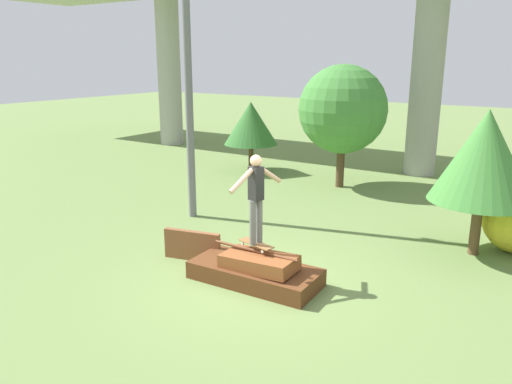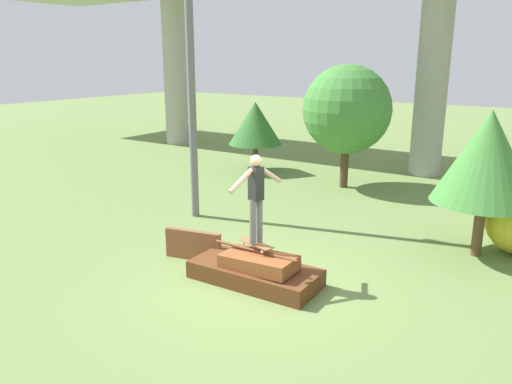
{
  "view_description": "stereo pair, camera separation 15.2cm",
  "coord_description": "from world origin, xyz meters",
  "px_view_note": "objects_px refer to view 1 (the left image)",
  "views": [
    {
      "loc": [
        4.78,
        -7.26,
        4.11
      ],
      "look_at": [
        -0.03,
        0.08,
        1.75
      ],
      "focal_mm": 35.0,
      "sensor_mm": 36.0,
      "label": 1
    },
    {
      "loc": [
        4.9,
        -7.18,
        4.11
      ],
      "look_at": [
        -0.03,
        0.08,
        1.75
      ],
      "focal_mm": 35.0,
      "sensor_mm": 36.0,
      "label": 2
    }
  ],
  "objects_px": {
    "skater": "(256,193)",
    "utility_pole": "(188,59)",
    "skateboard": "(256,244)",
    "tree_mid_back": "(251,123)",
    "tree_behind_left": "(484,156)",
    "tree_behind_right": "(343,110)"
  },
  "relations": [
    {
      "from": "skater",
      "to": "utility_pole",
      "type": "distance_m",
      "value": 4.93
    },
    {
      "from": "skateboard",
      "to": "skater",
      "type": "xyz_separation_m",
      "value": [
        0.0,
        0.0,
        1.0
      ]
    },
    {
      "from": "tree_mid_back",
      "to": "skateboard",
      "type": "bearing_deg",
      "value": -55.65
    },
    {
      "from": "skateboard",
      "to": "tree_mid_back",
      "type": "distance_m",
      "value": 9.51
    },
    {
      "from": "skateboard",
      "to": "tree_mid_back",
      "type": "height_order",
      "value": "tree_mid_back"
    },
    {
      "from": "skateboard",
      "to": "tree_mid_back",
      "type": "bearing_deg",
      "value": 124.35
    },
    {
      "from": "tree_behind_left",
      "to": "skater",
      "type": "bearing_deg",
      "value": -131.04
    },
    {
      "from": "skateboard",
      "to": "tree_behind_right",
      "type": "bearing_deg",
      "value": 102.17
    },
    {
      "from": "tree_behind_right",
      "to": "tree_mid_back",
      "type": "distance_m",
      "value": 3.8
    },
    {
      "from": "skater",
      "to": "tree_behind_left",
      "type": "xyz_separation_m",
      "value": [
        3.21,
        3.69,
        0.41
      ]
    },
    {
      "from": "skateboard",
      "to": "tree_behind_left",
      "type": "distance_m",
      "value": 5.09
    },
    {
      "from": "tree_mid_back",
      "to": "utility_pole",
      "type": "bearing_deg",
      "value": -72.24
    },
    {
      "from": "utility_pole",
      "to": "tree_mid_back",
      "type": "xyz_separation_m",
      "value": [
        -1.72,
        5.39,
        -2.28
      ]
    },
    {
      "from": "skateboard",
      "to": "skater",
      "type": "bearing_deg",
      "value": 0.0
    },
    {
      "from": "utility_pole",
      "to": "tree_behind_left",
      "type": "bearing_deg",
      "value": 10.61
    },
    {
      "from": "skater",
      "to": "tree_behind_right",
      "type": "relative_size",
      "value": 0.43
    },
    {
      "from": "skater",
      "to": "utility_pole",
      "type": "bearing_deg",
      "value": 146.2
    },
    {
      "from": "tree_behind_left",
      "to": "tree_behind_right",
      "type": "height_order",
      "value": "tree_behind_right"
    },
    {
      "from": "utility_pole",
      "to": "tree_behind_right",
      "type": "distance_m",
      "value": 5.67
    },
    {
      "from": "tree_mid_back",
      "to": "skater",
      "type": "bearing_deg",
      "value": -55.65
    },
    {
      "from": "skater",
      "to": "tree_mid_back",
      "type": "relative_size",
      "value": 0.65
    },
    {
      "from": "tree_behind_right",
      "to": "tree_mid_back",
      "type": "height_order",
      "value": "tree_behind_right"
    }
  ]
}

